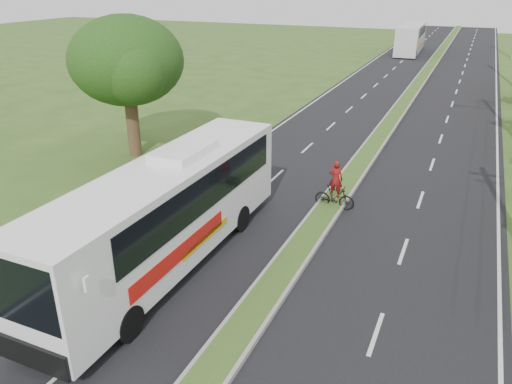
% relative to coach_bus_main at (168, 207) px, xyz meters
% --- Properties ---
extents(ground, '(180.00, 180.00, 0.00)m').
position_rel_coach_bus_main_xyz_m(ground, '(3.83, -0.96, -2.15)').
color(ground, '#36541E').
rests_on(ground, ground).
extents(road_asphalt, '(14.00, 160.00, 0.02)m').
position_rel_coach_bus_main_xyz_m(road_asphalt, '(3.83, 19.04, -2.14)').
color(road_asphalt, black).
rests_on(road_asphalt, ground).
extents(median_strip, '(1.20, 160.00, 0.18)m').
position_rel_coach_bus_main_xyz_m(median_strip, '(3.83, 19.04, -2.05)').
color(median_strip, gray).
rests_on(median_strip, ground).
extents(lane_edge_left, '(0.12, 160.00, 0.01)m').
position_rel_coach_bus_main_xyz_m(lane_edge_left, '(-2.87, 19.04, -2.15)').
color(lane_edge_left, silver).
rests_on(lane_edge_left, ground).
extents(lane_edge_right, '(0.12, 160.00, 0.01)m').
position_rel_coach_bus_main_xyz_m(lane_edge_right, '(10.53, 19.04, -2.15)').
color(lane_edge_right, silver).
rests_on(lane_edge_right, ground).
extents(shade_tree, '(6.30, 6.00, 7.54)m').
position_rel_coach_bus_main_xyz_m(shade_tree, '(-8.28, 9.05, 2.88)').
color(shade_tree, '#473321').
rests_on(shade_tree, ground).
extents(coach_bus_main, '(2.66, 12.11, 3.91)m').
position_rel_coach_bus_main_xyz_m(coach_bus_main, '(0.00, 0.00, 0.00)').
color(coach_bus_main, white).
rests_on(coach_bus_main, ground).
extents(coach_bus_far, '(3.06, 12.30, 3.56)m').
position_rel_coach_bus_main_xyz_m(coach_bus_far, '(0.07, 57.24, -0.13)').
color(coach_bus_far, silver).
rests_on(coach_bus_far, ground).
extents(motorcyclist, '(1.74, 0.49, 2.19)m').
position_rel_coach_bus_main_xyz_m(motorcyclist, '(4.00, 6.63, -1.37)').
color(motorcyclist, black).
rests_on(motorcyclist, ground).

